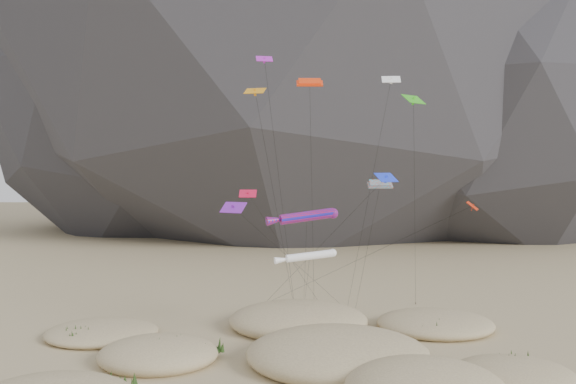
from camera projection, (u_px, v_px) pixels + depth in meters
name	position (u px, v px, depth m)	size (l,w,h in m)	color
dunes	(298.00, 355.00, 50.13)	(48.51, 38.02, 3.91)	#CCB789
dune_grass	(294.00, 364.00, 47.52)	(43.13, 28.81, 1.50)	black
kite_stakes	(324.00, 309.00, 68.79)	(21.17, 6.30, 0.30)	#3F2D1E
rainbow_tube_kite	(305.00, 217.00, 57.30)	(7.55, 14.63, 13.38)	red
white_tube_kite	(307.00, 256.00, 54.84)	(6.23, 16.51, 9.48)	white
orange_parafoil	(310.00, 85.00, 58.67)	(2.75, 11.69, 26.95)	red
multi_parafoil	(380.00, 186.00, 54.11)	(2.39, 16.13, 16.39)	red
delta_kites	(338.00, 150.00, 55.15)	(24.53, 22.15, 28.65)	#1B36E8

